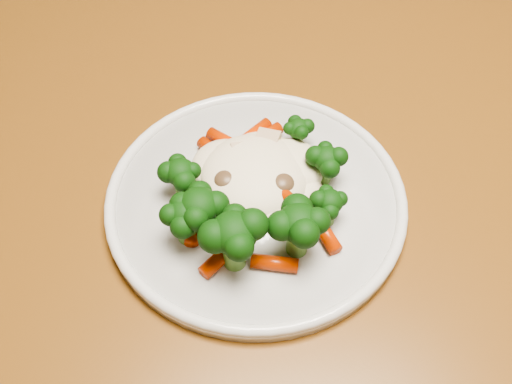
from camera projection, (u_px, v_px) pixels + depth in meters
dining_table at (341, 234)px, 0.66m from camera, size 1.26×0.88×0.75m
plate at (256, 202)px, 0.56m from camera, size 0.26×0.26×0.01m
meal at (249, 195)px, 0.53m from camera, size 0.16×0.18×0.05m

